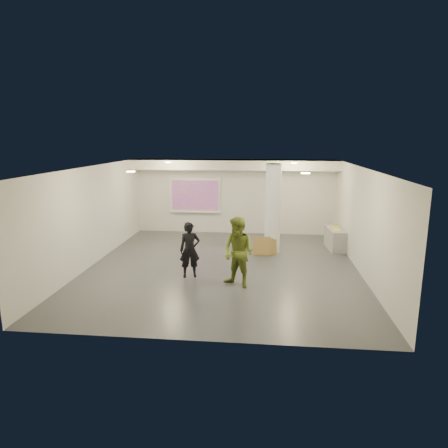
# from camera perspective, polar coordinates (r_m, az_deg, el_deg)

# --- Properties ---
(floor) EXTENTS (8.00, 9.00, 0.01)m
(floor) POSITION_cam_1_polar(r_m,az_deg,el_deg) (12.12, -0.20, -6.19)
(floor) COLOR #3B3E43
(floor) RESTS_ON ground
(ceiling) EXTENTS (8.00, 9.00, 0.01)m
(ceiling) POSITION_cam_1_polar(r_m,az_deg,el_deg) (11.53, -0.21, 8.11)
(ceiling) COLOR white
(ceiling) RESTS_ON floor
(wall_back) EXTENTS (8.00, 0.01, 3.00)m
(wall_back) POSITION_cam_1_polar(r_m,az_deg,el_deg) (16.15, 1.50, 3.93)
(wall_back) COLOR silver
(wall_back) RESTS_ON floor
(wall_front) EXTENTS (8.00, 0.01, 3.00)m
(wall_front) POSITION_cam_1_polar(r_m,az_deg,el_deg) (7.42, -3.93, -6.09)
(wall_front) COLOR silver
(wall_front) RESTS_ON floor
(wall_left) EXTENTS (0.01, 9.00, 3.00)m
(wall_left) POSITION_cam_1_polar(r_m,az_deg,el_deg) (12.79, -18.33, 1.11)
(wall_left) COLOR silver
(wall_left) RESTS_ON floor
(wall_right) EXTENTS (0.01, 9.00, 3.00)m
(wall_right) POSITION_cam_1_polar(r_m,az_deg,el_deg) (11.99, 19.16, 0.35)
(wall_right) COLOR silver
(wall_right) RESTS_ON floor
(soffit_band) EXTENTS (8.00, 1.10, 0.36)m
(soffit_band) POSITION_cam_1_polar(r_m,az_deg,el_deg) (15.47, 1.37, 8.48)
(soffit_band) COLOR silver
(soffit_band) RESTS_ON ceiling
(downlight_nw) EXTENTS (0.22, 0.22, 0.02)m
(downlight_nw) POSITION_cam_1_polar(r_m,az_deg,el_deg) (14.38, -7.98, 8.73)
(downlight_nw) COLOR #FAE890
(downlight_nw) RESTS_ON ceiling
(downlight_ne) EXTENTS (0.22, 0.22, 0.02)m
(downlight_ne) POSITION_cam_1_polar(r_m,az_deg,el_deg) (13.99, 10.01, 8.57)
(downlight_ne) COLOR #FAE890
(downlight_ne) RESTS_ON ceiling
(downlight_sw) EXTENTS (0.22, 0.22, 0.02)m
(downlight_sw) POSITION_cam_1_polar(r_m,az_deg,el_deg) (10.54, -13.18, 7.30)
(downlight_sw) COLOR #FAE890
(downlight_sw) RESTS_ON ceiling
(downlight_se) EXTENTS (0.22, 0.22, 0.02)m
(downlight_se) POSITION_cam_1_polar(r_m,az_deg,el_deg) (10.02, 11.56, 7.13)
(downlight_se) COLOR #FAE890
(downlight_se) RESTS_ON ceiling
(column) EXTENTS (0.52, 0.52, 3.00)m
(column) POSITION_cam_1_polar(r_m,az_deg,el_deg) (13.44, 7.00, 2.16)
(column) COLOR white
(column) RESTS_ON floor
(projection_screen) EXTENTS (2.10, 0.13, 1.42)m
(projection_screen) POSITION_cam_1_polar(r_m,az_deg,el_deg) (16.30, -4.14, 4.08)
(projection_screen) COLOR white
(projection_screen) RESTS_ON wall_back
(credenza) EXTENTS (0.63, 1.30, 0.73)m
(credenza) POSITION_cam_1_polar(r_m,az_deg,el_deg) (14.48, 15.67, -2.08)
(credenza) COLOR gray
(credenza) RESTS_ON floor
(papers_stack) EXTENTS (0.26, 0.32, 0.02)m
(papers_stack) POSITION_cam_1_polar(r_m,az_deg,el_deg) (14.18, 15.80, -0.82)
(papers_stack) COLOR silver
(papers_stack) RESTS_ON credenza
(postit_pad) EXTENTS (0.30, 0.37, 0.03)m
(postit_pad) POSITION_cam_1_polar(r_m,az_deg,el_deg) (14.45, 15.69, -0.54)
(postit_pad) COLOR #DDC208
(postit_pad) RESTS_ON credenza
(cardboard_back) EXTENTS (0.54, 0.33, 0.56)m
(cardboard_back) POSITION_cam_1_polar(r_m,az_deg,el_deg) (13.38, 6.49, -3.24)
(cardboard_back) COLOR olive
(cardboard_back) RESTS_ON floor
(cardboard_front) EXTENTS (0.58, 0.19, 0.63)m
(cardboard_front) POSITION_cam_1_polar(r_m,az_deg,el_deg) (13.29, 5.42, -3.17)
(cardboard_front) COLOR olive
(cardboard_front) RESTS_ON floor
(woman) EXTENTS (0.65, 0.51, 1.56)m
(woman) POSITION_cam_1_polar(r_m,az_deg,el_deg) (11.14, -4.91, -3.71)
(woman) COLOR black
(woman) RESTS_ON floor
(man) EXTENTS (1.13, 1.07, 1.85)m
(man) POSITION_cam_1_polar(r_m,az_deg,el_deg) (10.34, 2.07, -4.09)
(man) COLOR olive
(man) RESTS_ON floor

